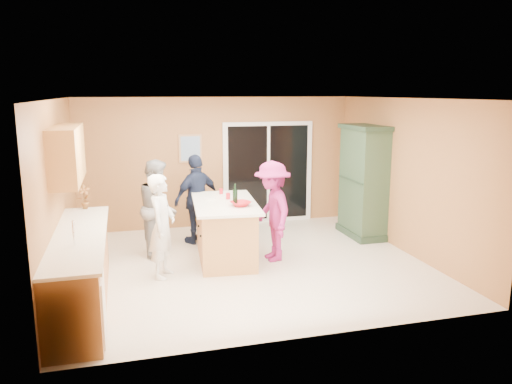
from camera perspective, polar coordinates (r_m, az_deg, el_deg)
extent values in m
plane|color=beige|center=(8.03, -0.86, -8.26)|extent=(5.50, 5.50, 0.00)
cube|color=white|center=(7.56, -0.91, 10.62)|extent=(5.50, 5.00, 0.10)
cube|color=tan|center=(10.10, -4.39, 3.40)|extent=(5.50, 0.10, 2.60)
cube|color=tan|center=(5.36, 5.73, -3.83)|extent=(5.50, 0.10, 2.60)
cube|color=tan|center=(7.52, -21.65, -0.17)|extent=(0.10, 5.00, 2.60)
cube|color=tan|center=(8.77, 16.81, 1.71)|extent=(0.10, 5.00, 2.60)
cube|color=#C6814D|center=(6.84, -19.41, -8.51)|extent=(0.60, 3.00, 0.90)
cube|color=white|center=(5.84, -20.03, -12.58)|extent=(0.62, 0.60, 0.72)
cube|color=white|center=(6.70, -19.55, -4.72)|extent=(0.65, 3.05, 0.04)
cylinder|color=silver|center=(6.17, -20.12, -4.46)|extent=(0.02, 0.02, 0.30)
cube|color=#C6814D|center=(7.21, -20.77, 4.07)|extent=(0.35, 1.60, 0.75)
cube|color=silver|center=(10.36, 1.38, 2.22)|extent=(1.90, 0.05, 2.10)
cube|color=black|center=(10.34, 1.41, 2.21)|extent=(1.70, 0.03, 1.94)
cube|color=silver|center=(10.34, 1.41, 2.21)|extent=(0.06, 0.04, 1.94)
cube|color=silver|center=(10.38, 2.22, 1.96)|extent=(0.02, 0.03, 0.12)
cube|color=#A47852|center=(9.96, -7.51, 4.96)|extent=(0.46, 0.03, 0.56)
cube|color=#486E95|center=(9.95, -7.50, 4.95)|extent=(0.38, 0.02, 0.48)
cube|color=#C6814D|center=(8.18, -3.56, -4.55)|extent=(0.98, 1.69, 0.92)
cube|color=white|center=(8.06, -3.60, -1.27)|extent=(1.16, 1.91, 0.04)
cube|color=black|center=(8.30, -3.52, -7.25)|extent=(0.89, 1.60, 0.10)
cube|color=#213525|center=(9.78, 11.94, -4.50)|extent=(0.58, 1.10, 0.12)
cube|color=#324931|center=(9.56, 12.18, 1.14)|extent=(0.52, 1.04, 1.95)
cube|color=#213525|center=(9.44, 12.44, 7.23)|extent=(0.60, 1.14, 0.08)
imported|color=silver|center=(7.43, -10.68, -3.87)|extent=(0.56, 0.66, 1.54)
imported|color=#949396|center=(8.50, -11.14, -1.72)|extent=(0.67, 0.83, 1.61)
imported|color=#192337|center=(9.02, -6.75, -0.80)|extent=(1.02, 0.79, 1.61)
imported|color=#99215D|center=(8.04, 1.89, -2.21)|extent=(0.65, 1.07, 1.62)
imported|color=red|center=(7.74, -1.78, -1.35)|extent=(0.38, 0.38, 0.07)
imported|color=#AB1711|center=(8.03, -19.04, -0.53)|extent=(0.23, 0.18, 0.38)
cylinder|color=red|center=(8.67, -4.01, 0.09)|extent=(0.07, 0.07, 0.09)
cylinder|color=red|center=(8.24, -3.22, -0.46)|extent=(0.08, 0.08, 0.10)
cylinder|color=black|center=(7.82, -2.40, -0.59)|extent=(0.08, 0.08, 0.24)
cylinder|color=black|center=(7.78, -2.41, 0.61)|extent=(0.03, 0.03, 0.09)
cylinder|color=silver|center=(8.29, -5.33, -0.73)|extent=(0.23, 0.23, 0.01)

